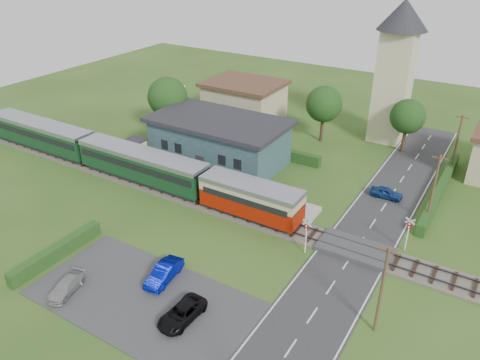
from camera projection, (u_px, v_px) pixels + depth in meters
The scene contains 30 objects.
ground at pixel (243, 228), 43.32m from camera, with size 120.00×120.00×0.00m, color #2D4C19.
railway_track at pixel (254, 217), 44.78m from camera, with size 76.00×3.20×0.49m.
road at pixel (347, 263), 38.68m from camera, with size 6.00×70.00×0.05m, color #28282B.
car_park at pixel (143, 298), 34.97m from camera, with size 17.00×9.00×0.08m, color #333335.
crossing_deck at pixel (355, 249), 40.10m from camera, with size 6.20×3.40×0.45m, color #333335.
platform at pixel (191, 178), 51.76m from camera, with size 30.00×3.00×0.45m, color gray.
equipment_hut at pixel (135, 150), 54.75m from camera, with size 2.30×2.30×2.55m.
station_building at pixel (219, 140), 54.96m from camera, with size 16.00×9.00×5.30m.
train at pixel (120, 158), 51.75m from camera, with size 43.20×2.90×3.40m.
church_tower at pixel (397, 62), 57.30m from camera, with size 6.00×6.00×17.60m.
house_west at pixel (244, 100), 67.77m from camera, with size 10.80×8.80×5.50m.
hedge_carpark at pixel (57, 252), 39.10m from camera, with size 0.80×9.00×1.20m, color #193814.
hedge_roadside at pixel (440, 190), 48.52m from camera, with size 0.80×18.00×1.20m, color #193814.
hedge_station at pixel (239, 143), 59.31m from camera, with size 22.00×0.80×1.30m, color #193814.
tree_a at pixel (168, 97), 60.59m from camera, with size 5.20×5.20×8.00m.
tree_b at pixel (324, 104), 59.21m from camera, with size 4.60×4.60×7.34m.
tree_c at pixel (408, 117), 56.26m from camera, with size 4.20×4.20×6.78m.
utility_pole_b at pixel (382, 289), 30.54m from camera, with size 1.40×0.22×7.00m.
utility_pole_c at pixel (433, 189), 42.58m from camera, with size 1.40×0.22×7.00m.
utility_pole_d at pixel (456, 144), 51.61m from camera, with size 1.40×0.22×7.00m.
crossing_signal_near at pixel (306, 232), 39.05m from camera, with size 0.84×0.28×3.28m.
crossing_signal_far at pixel (408, 230), 39.33m from camera, with size 0.84×0.28×3.28m.
streetlamp_west at pixel (185, 100), 67.13m from camera, with size 0.30×0.30×5.15m.
streetlamp_east at pixel (479, 137), 54.82m from camera, with size 0.30×0.30×5.15m.
car_on_road at pixel (386, 193), 48.06m from camera, with size 1.31×3.25×1.11m, color navy.
car_park_blue at pixel (164, 273), 36.53m from camera, with size 1.38×3.95×1.30m, color #010A82.
car_park_silver at pixel (66, 286), 35.34m from camera, with size 1.44×3.55×1.03m, color #999999.
car_park_dark at pixel (182, 313), 32.78m from camera, with size 1.84×3.99×1.11m, color black.
pedestrian_near at pixel (252, 187), 47.52m from camera, with size 0.69×0.45×1.88m, color gray.
pedestrian_far at pixel (133, 154), 54.65m from camera, with size 0.89×0.69×1.83m, color gray.
Camera 1 is at (18.68, -30.98, 24.26)m, focal length 35.00 mm.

